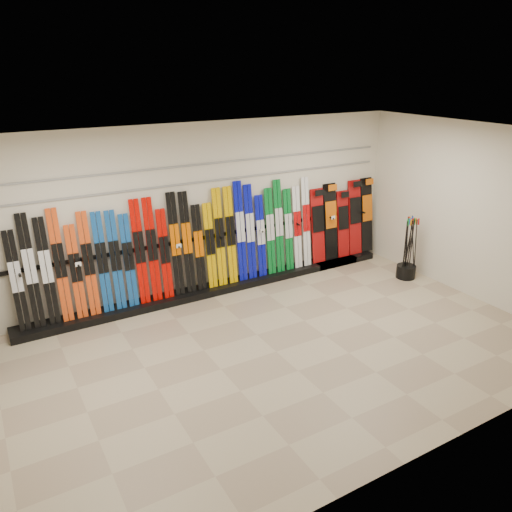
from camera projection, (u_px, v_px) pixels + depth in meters
floor at (276, 352)px, 7.19m from camera, size 8.00×8.00×0.00m
back_wall at (201, 210)px, 8.67m from camera, size 8.00×0.00×8.00m
right_wall at (475, 213)px, 8.52m from camera, size 0.00×5.00×5.00m
ceiling at (280, 141)px, 6.11m from camera, size 8.00×8.00×0.00m
ski_rack_base at (220, 287)px, 9.12m from camera, size 8.00×0.40×0.12m
skis at (182, 247)px, 8.53m from camera, size 5.38×0.25×1.83m
snowboards at (343, 221)px, 10.23m from camera, size 1.57×0.24×1.56m
pole_bin at (406, 271)px, 9.64m from camera, size 0.36×0.36×0.25m
ski_poles at (409, 248)px, 9.47m from camera, size 0.38×0.26×1.18m
slatwall_rail_0 at (200, 182)px, 8.47m from camera, size 7.60×0.02×0.03m
slatwall_rail_1 at (199, 165)px, 8.36m from camera, size 7.60×0.02×0.03m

